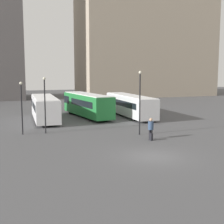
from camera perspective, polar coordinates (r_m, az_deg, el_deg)
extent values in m
plane|color=#4C4C4F|center=(22.25, 7.55, -8.04)|extent=(160.00, 160.00, 0.00)
cube|color=tan|center=(78.81, 5.94, 15.93)|extent=(31.54, 16.00, 35.07)
cube|color=silver|center=(38.29, -12.20, 0.74)|extent=(2.82, 10.60, 2.55)
cube|color=black|center=(42.54, -12.70, 1.82)|extent=(2.67, 1.99, 0.97)
cube|color=black|center=(37.31, -12.09, 1.06)|extent=(2.77, 6.80, 0.77)
cube|color=white|center=(38.16, -12.26, 2.71)|extent=(2.60, 10.38, 0.08)
cylinder|color=black|center=(41.65, -12.53, -0.20)|extent=(2.51, 1.01, 0.96)
cylinder|color=black|center=(35.20, -11.71, -1.57)|extent=(2.51, 1.01, 0.96)
cube|color=#237A38|center=(40.67, -4.55, 1.37)|extent=(4.21, 11.47, 2.63)
cube|color=black|center=(44.90, -6.82, 2.34)|extent=(2.81, 2.43, 1.00)
cube|color=black|center=(39.71, -4.00, 1.70)|extent=(3.61, 7.49, 0.79)
cube|color=white|center=(40.55, -4.57, 3.27)|extent=(3.98, 11.22, 0.08)
cylinder|color=black|center=(44.00, -6.28, 0.40)|extent=(2.51, 1.42, 1.06)
cylinder|color=black|center=(37.64, -2.50, -0.76)|extent=(2.51, 1.42, 1.06)
cube|color=silver|center=(40.97, 3.29, 1.28)|extent=(2.70, 12.03, 2.45)
cube|color=black|center=(45.49, 0.93, 2.29)|extent=(2.55, 2.25, 0.93)
cube|color=black|center=(39.95, 3.88, 1.55)|extent=(2.65, 7.72, 0.73)
cube|color=white|center=(40.85, 3.30, 3.04)|extent=(2.50, 11.79, 0.08)
cylinder|color=black|center=(44.52, 1.45, 0.49)|extent=(2.39, 1.05, 1.01)
cylinder|color=black|center=(37.71, 5.43, -0.81)|extent=(2.39, 1.05, 1.01)
cylinder|color=black|center=(27.53, 6.92, -4.10)|extent=(0.19, 0.19, 0.85)
cylinder|color=black|center=(27.63, 7.24, -4.07)|extent=(0.19, 0.19, 0.85)
cylinder|color=#334766|center=(27.43, 7.11, -2.46)|extent=(0.54, 0.54, 0.74)
sphere|color=tan|center=(27.35, 7.12, -1.41)|extent=(0.28, 0.28, 0.28)
cube|color=black|center=(27.10, 7.14, -4.52)|extent=(0.21, 0.40, 0.64)
cube|color=black|center=(26.89, 7.31, -3.60)|extent=(0.09, 0.04, 0.29)
cylinder|color=black|center=(30.26, -16.16, 0.43)|extent=(0.12, 0.12, 4.73)
sphere|color=beige|center=(30.07, -16.33, 5.07)|extent=(0.28, 0.28, 0.28)
cylinder|color=black|center=(30.28, -12.15, 0.96)|extent=(0.12, 0.12, 5.15)
sphere|color=beige|center=(30.10, -12.29, 6.00)|extent=(0.28, 0.28, 0.28)
cylinder|color=black|center=(29.07, 5.10, 1.40)|extent=(0.12, 0.12, 5.72)
sphere|color=beige|center=(28.91, 5.17, 7.21)|extent=(0.28, 0.28, 0.28)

